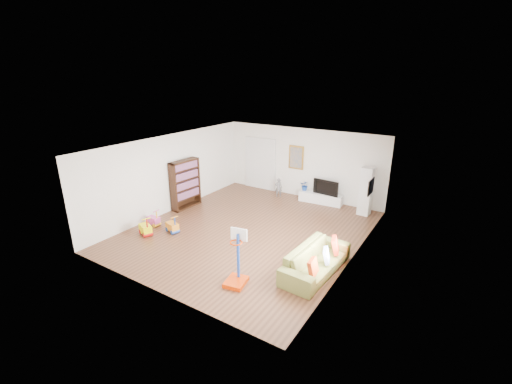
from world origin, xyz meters
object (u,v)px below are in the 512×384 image
Objects in this scene: media_console at (321,198)px; bookshelf at (185,184)px; sofa at (316,260)px; basketball_hoop at (235,258)px.

media_console is 0.92× the size of bookshelf.
bookshelf is 5.92m from sofa.
bookshelf is 5.27m from basketball_hoop.
media_console is at bearing 82.81° from basketball_hoop.
basketball_hoop is (0.37, -6.00, 0.48)m from media_console.
media_console is at bearing 24.48° from sofa.
bookshelf is at bearing 78.84° from sofa.
media_console is at bearing 40.01° from bookshelf.
bookshelf is (-3.98, -3.03, 0.69)m from media_console.
basketball_hoop is at bearing 140.84° from sofa.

